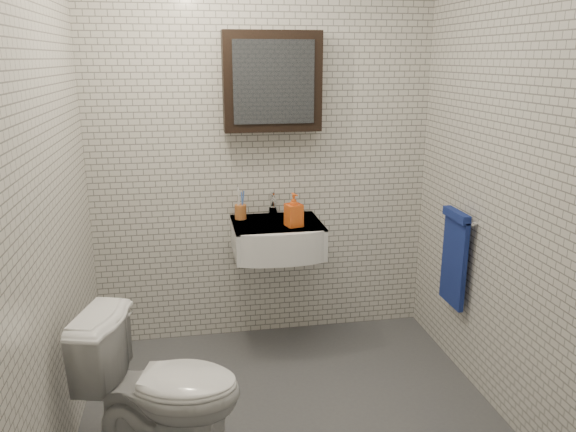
# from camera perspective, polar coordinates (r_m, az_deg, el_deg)

# --- Properties ---
(ground) EXTENTS (2.20, 2.00, 0.01)m
(ground) POSITION_cam_1_polar(r_m,az_deg,el_deg) (3.18, 0.36, -19.55)
(ground) COLOR #4D4F55
(ground) RESTS_ON ground
(room_shell) EXTENTS (2.22, 2.02, 2.51)m
(room_shell) POSITION_cam_1_polar(r_m,az_deg,el_deg) (2.62, 0.41, 7.55)
(room_shell) COLOR silver
(room_shell) RESTS_ON ground
(washbasin) EXTENTS (0.55, 0.50, 0.20)m
(washbasin) POSITION_cam_1_polar(r_m,az_deg,el_deg) (3.49, -1.03, -2.30)
(washbasin) COLOR white
(washbasin) RESTS_ON room_shell
(faucet) EXTENTS (0.06, 0.20, 0.15)m
(faucet) POSITION_cam_1_polar(r_m,az_deg,el_deg) (3.64, -1.54, 1.06)
(faucet) COLOR silver
(faucet) RESTS_ON washbasin
(mirror_cabinet) EXTENTS (0.60, 0.15, 0.60)m
(mirror_cabinet) POSITION_cam_1_polar(r_m,az_deg,el_deg) (3.52, -1.62, 13.47)
(mirror_cabinet) COLOR black
(mirror_cabinet) RESTS_ON room_shell
(towel_rail) EXTENTS (0.09, 0.30, 0.58)m
(towel_rail) POSITION_cam_1_polar(r_m,az_deg,el_deg) (3.46, 16.57, -3.74)
(towel_rail) COLOR silver
(towel_rail) RESTS_ON room_shell
(toothbrush_cup) EXTENTS (0.09, 0.09, 0.20)m
(toothbrush_cup) POSITION_cam_1_polar(r_m,az_deg,el_deg) (3.58, -4.85, 0.50)
(toothbrush_cup) COLOR #B8642E
(toothbrush_cup) RESTS_ON washbasin
(soap_bottle) EXTENTS (0.11, 0.12, 0.21)m
(soap_bottle) POSITION_cam_1_polar(r_m,az_deg,el_deg) (3.40, 0.59, 0.63)
(soap_bottle) COLOR orange
(soap_bottle) RESTS_ON washbasin
(toilet) EXTENTS (0.81, 0.59, 0.74)m
(toilet) POSITION_cam_1_polar(r_m,az_deg,el_deg) (2.78, -12.57, -16.64)
(toilet) COLOR white
(toilet) RESTS_ON ground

